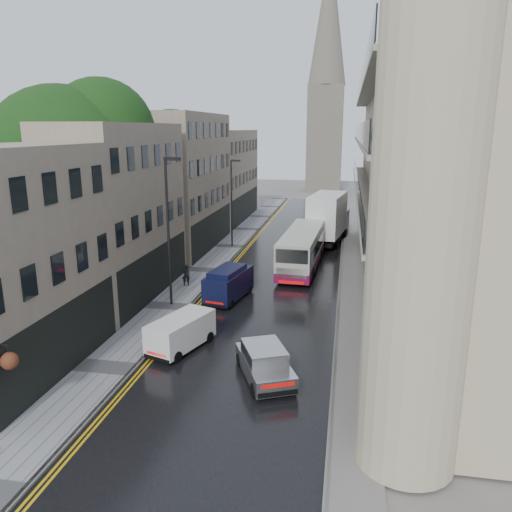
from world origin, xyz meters
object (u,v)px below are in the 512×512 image
(cream_bus, at_px, (281,258))
(lamp_post_far, at_px, (232,204))
(pedestrian, at_px, (186,275))
(silver_hatchback, at_px, (255,380))
(white_lorry, at_px, (311,221))
(tree_near, at_px, (67,192))
(lamp_post_near, at_px, (168,233))
(tree_far, at_px, (151,182))
(white_van, at_px, (152,339))
(navy_van, at_px, (207,288))

(cream_bus, relative_size, lamp_post_far, 1.39)
(pedestrian, bearing_deg, silver_hatchback, 97.20)
(white_lorry, bearing_deg, silver_hatchback, -82.22)
(tree_near, bearing_deg, lamp_post_far, 66.46)
(cream_bus, xyz_separation_m, lamp_post_near, (-5.95, -7.25, 3.12))
(cream_bus, distance_m, white_lorry, 10.80)
(white_lorry, height_order, pedestrian, white_lorry)
(silver_hatchback, bearing_deg, tree_far, 95.84)
(tree_near, xyz_separation_m, silver_hatchback, (13.86, -10.27, -6.16))
(cream_bus, height_order, white_lorry, white_lorry)
(tree_near, distance_m, pedestrian, 9.48)
(cream_bus, xyz_separation_m, white_lorry, (1.39, 10.67, 0.91))
(white_lorry, height_order, white_van, white_lorry)
(white_lorry, distance_m, lamp_post_far, 7.57)
(white_van, relative_size, navy_van, 0.88)
(white_van, bearing_deg, navy_van, 103.73)
(lamp_post_near, bearing_deg, white_lorry, 73.61)
(white_van, bearing_deg, lamp_post_far, 112.27)
(tree_far, bearing_deg, tree_near, -91.32)
(lamp_post_near, bearing_deg, pedestrian, 99.98)
(cream_bus, height_order, lamp_post_far, lamp_post_far)
(tree_near, bearing_deg, tree_far, 88.68)
(tree_near, height_order, lamp_post_near, tree_near)
(cream_bus, bearing_deg, white_lorry, 84.99)
(white_lorry, height_order, lamp_post_near, lamp_post_near)
(tree_far, xyz_separation_m, pedestrian, (6.16, -9.62, -5.35))
(tree_far, xyz_separation_m, silver_hatchback, (13.56, -23.27, -5.44))
(white_lorry, distance_m, pedestrian, 16.12)
(silver_hatchback, distance_m, white_van, 6.30)
(white_lorry, bearing_deg, pedestrian, -110.12)
(white_van, height_order, pedestrian, white_van)
(white_lorry, distance_m, silver_hatchback, 27.82)
(lamp_post_near, bearing_deg, tree_near, -177.74)
(white_lorry, xyz_separation_m, pedestrian, (-7.62, -14.12, -1.54))
(white_van, relative_size, pedestrian, 2.50)
(pedestrian, bearing_deg, lamp_post_near, 72.82)
(lamp_post_far, bearing_deg, tree_near, -116.57)
(pedestrian, xyz_separation_m, lamp_post_near, (0.27, -3.81, 3.75))
(tree_near, xyz_separation_m, cream_bus, (12.68, 6.83, -5.43))
(navy_van, distance_m, pedestrian, 4.14)
(lamp_post_near, bearing_deg, lamp_post_far, 95.36)
(tree_far, distance_m, navy_van, 16.36)
(tree_near, distance_m, cream_bus, 15.39)
(tree_far, distance_m, lamp_post_far, 7.47)
(lamp_post_far, bearing_deg, white_van, -89.66)
(tree_near, distance_m, tree_far, 13.02)
(tree_far, bearing_deg, white_van, -68.72)
(pedestrian, bearing_deg, tree_far, -78.64)
(cream_bus, relative_size, silver_hatchback, 2.69)
(white_van, xyz_separation_m, lamp_post_near, (-1.52, 6.98, 3.75))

